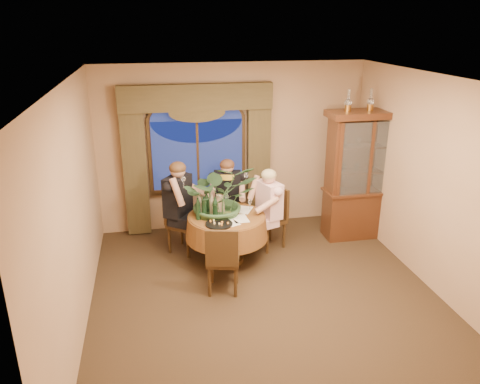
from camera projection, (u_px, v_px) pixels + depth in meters
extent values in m
plane|color=black|center=(267.00, 300.00, 6.10)|extent=(5.00, 5.00, 0.00)
plane|color=#A57F5A|center=(232.00, 147.00, 7.91)|extent=(4.50, 0.00, 4.50)
plane|color=#A57F5A|center=(438.00, 187.00, 6.02)|extent=(0.00, 5.00, 5.00)
plane|color=white|center=(272.00, 81.00, 5.13)|extent=(5.00, 5.00, 0.00)
cube|color=#413920|center=(135.00, 167.00, 7.59)|extent=(0.38, 0.14, 2.32)
cube|color=#413920|center=(259.00, 160.00, 7.96)|extent=(0.38, 0.14, 2.32)
cylinder|color=maroon|center=(227.00, 239.00, 6.94)|extent=(1.31, 1.31, 0.75)
cube|color=#391D0F|center=(364.00, 176.00, 7.58)|extent=(1.31, 0.52, 2.11)
cube|color=black|center=(269.00, 219.00, 7.37)|extent=(0.56, 0.56, 0.96)
cube|color=black|center=(228.00, 212.00, 7.61)|extent=(0.49, 0.49, 0.96)
cube|color=black|center=(184.00, 223.00, 7.23)|extent=(0.59, 0.59, 0.96)
cube|color=black|center=(223.00, 258.00, 6.16)|extent=(0.50, 0.50, 0.96)
imported|color=#315631|center=(220.00, 170.00, 6.69)|extent=(1.07, 1.19, 0.93)
imported|color=#4D5E2E|center=(229.00, 215.00, 6.76)|extent=(0.16, 0.16, 0.05)
cylinder|color=black|center=(219.00, 224.00, 6.50)|extent=(0.38, 0.38, 0.02)
cylinder|color=tan|center=(212.00, 206.00, 6.73)|extent=(0.07, 0.07, 0.33)
cylinder|color=black|center=(198.00, 209.00, 6.62)|extent=(0.07, 0.07, 0.33)
cylinder|color=tan|center=(199.00, 204.00, 6.78)|extent=(0.07, 0.07, 0.33)
cylinder|color=black|center=(215.00, 208.00, 6.66)|extent=(0.07, 0.07, 0.33)
cylinder|color=black|center=(207.00, 203.00, 6.83)|extent=(0.07, 0.07, 0.33)
cylinder|color=black|center=(204.00, 208.00, 6.66)|extent=(0.07, 0.07, 0.33)
cube|color=white|center=(240.00, 219.00, 6.69)|extent=(0.23, 0.31, 0.00)
cube|color=white|center=(244.00, 210.00, 7.00)|extent=(0.33, 0.36, 0.00)
cube|color=white|center=(229.00, 222.00, 6.57)|extent=(0.31, 0.36, 0.00)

